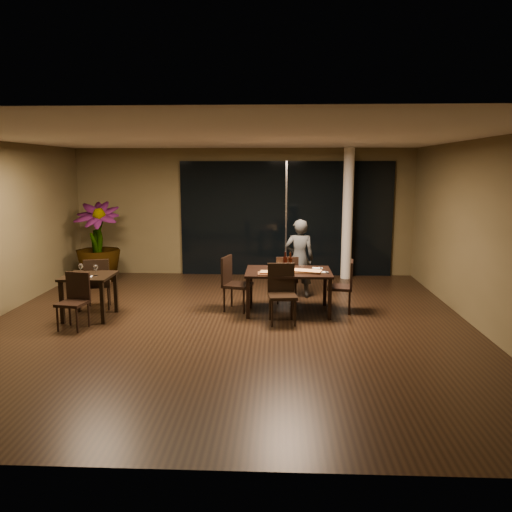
{
  "coord_description": "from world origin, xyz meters",
  "views": [
    {
      "loc": [
        0.81,
        -7.84,
        2.53
      ],
      "look_at": [
        0.44,
        0.57,
        1.05
      ],
      "focal_mm": 35.0,
      "sensor_mm": 36.0,
      "label": 1
    }
  ],
  "objects_px": {
    "chair_main_near": "(282,290)",
    "bottle_b": "(291,261)",
    "main_table": "(288,275)",
    "bottle_c": "(290,261)",
    "chair_main_far": "(286,277)",
    "chair_main_left": "(233,280)",
    "chair_side_far": "(98,281)",
    "potted_plant": "(98,242)",
    "side_table": "(89,282)",
    "chair_main_right": "(345,283)",
    "chair_side_near": "(75,298)",
    "bottle_a": "(285,261)",
    "diner": "(299,259)"
  },
  "relations": [
    {
      "from": "chair_main_near",
      "to": "chair_main_left",
      "type": "relative_size",
      "value": 0.99
    },
    {
      "from": "bottle_a",
      "to": "bottle_b",
      "type": "relative_size",
      "value": 1.07
    },
    {
      "from": "main_table",
      "to": "bottle_c",
      "type": "distance_m",
      "value": 0.26
    },
    {
      "from": "chair_main_left",
      "to": "diner",
      "type": "xyz_separation_m",
      "value": [
        1.23,
        0.96,
        0.23
      ]
    },
    {
      "from": "chair_main_near",
      "to": "chair_main_left",
      "type": "height_order",
      "value": "chair_main_left"
    },
    {
      "from": "chair_main_near",
      "to": "chair_main_right",
      "type": "distance_m",
      "value": 1.3
    },
    {
      "from": "side_table",
      "to": "chair_main_left",
      "type": "xyz_separation_m",
      "value": [
        2.41,
        0.58,
        -0.08
      ]
    },
    {
      "from": "chair_main_near",
      "to": "chair_side_near",
      "type": "height_order",
      "value": "chair_main_near"
    },
    {
      "from": "chair_side_far",
      "to": "bottle_a",
      "type": "relative_size",
      "value": 2.81
    },
    {
      "from": "chair_side_far",
      "to": "bottle_c",
      "type": "bearing_deg",
      "value": 166.14
    },
    {
      "from": "chair_main_near",
      "to": "chair_side_far",
      "type": "bearing_deg",
      "value": 163.74
    },
    {
      "from": "chair_side_far",
      "to": "bottle_c",
      "type": "height_order",
      "value": "bottle_c"
    },
    {
      "from": "side_table",
      "to": "chair_side_far",
      "type": "relative_size",
      "value": 0.85
    },
    {
      "from": "side_table",
      "to": "potted_plant",
      "type": "xyz_separation_m",
      "value": [
        -0.84,
        2.78,
        0.27
      ]
    },
    {
      "from": "chair_main_far",
      "to": "chair_side_near",
      "type": "bearing_deg",
      "value": 17.68
    },
    {
      "from": "potted_plant",
      "to": "bottle_c",
      "type": "xyz_separation_m",
      "value": [
        4.27,
        -2.17,
        0.01
      ]
    },
    {
      "from": "chair_side_near",
      "to": "chair_main_far",
      "type": "bearing_deg",
      "value": 35.86
    },
    {
      "from": "bottle_c",
      "to": "chair_side_far",
      "type": "bearing_deg",
      "value": -178.21
    },
    {
      "from": "chair_main_left",
      "to": "chair_main_near",
      "type": "bearing_deg",
      "value": -111.51
    },
    {
      "from": "chair_main_near",
      "to": "bottle_b",
      "type": "height_order",
      "value": "bottle_b"
    },
    {
      "from": "chair_main_right",
      "to": "diner",
      "type": "bearing_deg",
      "value": -132.59
    },
    {
      "from": "bottle_b",
      "to": "bottle_c",
      "type": "bearing_deg",
      "value": 98.87
    },
    {
      "from": "side_table",
      "to": "chair_main_right",
      "type": "relative_size",
      "value": 0.86
    },
    {
      "from": "chair_side_far",
      "to": "potted_plant",
      "type": "relative_size",
      "value": 0.53
    },
    {
      "from": "side_table",
      "to": "chair_side_far",
      "type": "bearing_deg",
      "value": 94.1
    },
    {
      "from": "chair_main_far",
      "to": "bottle_a",
      "type": "relative_size",
      "value": 2.71
    },
    {
      "from": "side_table",
      "to": "chair_side_near",
      "type": "height_order",
      "value": "chair_side_near"
    },
    {
      "from": "potted_plant",
      "to": "bottle_a",
      "type": "bearing_deg",
      "value": -28.28
    },
    {
      "from": "chair_side_near",
      "to": "potted_plant",
      "type": "relative_size",
      "value": 0.5
    },
    {
      "from": "chair_main_far",
      "to": "bottle_b",
      "type": "relative_size",
      "value": 2.9
    },
    {
      "from": "chair_main_near",
      "to": "bottle_a",
      "type": "height_order",
      "value": "bottle_a"
    },
    {
      "from": "chair_main_far",
      "to": "chair_main_left",
      "type": "relative_size",
      "value": 0.92
    },
    {
      "from": "main_table",
      "to": "chair_main_left",
      "type": "height_order",
      "value": "chair_main_left"
    },
    {
      "from": "diner",
      "to": "chair_main_far",
      "type": "bearing_deg",
      "value": 58.18
    },
    {
      "from": "bottle_c",
      "to": "potted_plant",
      "type": "bearing_deg",
      "value": 153.07
    },
    {
      "from": "side_table",
      "to": "bottle_b",
      "type": "height_order",
      "value": "bottle_b"
    },
    {
      "from": "chair_side_near",
      "to": "chair_main_right",
      "type": "bearing_deg",
      "value": 23.87
    },
    {
      "from": "chair_side_far",
      "to": "potted_plant",
      "type": "xyz_separation_m",
      "value": [
        -0.81,
        2.28,
        0.37
      ]
    },
    {
      "from": "chair_main_left",
      "to": "bottle_a",
      "type": "relative_size",
      "value": 2.93
    },
    {
      "from": "main_table",
      "to": "bottle_c",
      "type": "relative_size",
      "value": 4.74
    },
    {
      "from": "chair_main_far",
      "to": "bottle_a",
      "type": "bearing_deg",
      "value": 78.79
    },
    {
      "from": "chair_main_far",
      "to": "bottle_a",
      "type": "height_order",
      "value": "bottle_a"
    },
    {
      "from": "chair_main_far",
      "to": "chair_main_left",
      "type": "xyz_separation_m",
      "value": [
        -0.97,
        -0.53,
        0.04
      ]
    },
    {
      "from": "main_table",
      "to": "chair_side_near",
      "type": "distance_m",
      "value": 3.59
    },
    {
      "from": "chair_main_near",
      "to": "chair_side_near",
      "type": "xyz_separation_m",
      "value": [
        -3.3,
        -0.47,
        -0.05
      ]
    },
    {
      "from": "diner",
      "to": "bottle_c",
      "type": "height_order",
      "value": "diner"
    },
    {
      "from": "potted_plant",
      "to": "chair_main_near",
      "type": "bearing_deg",
      "value": -34.75
    },
    {
      "from": "chair_main_near",
      "to": "bottle_a",
      "type": "bearing_deg",
      "value": 77.69
    },
    {
      "from": "chair_main_near",
      "to": "potted_plant",
      "type": "relative_size",
      "value": 0.54
    },
    {
      "from": "chair_main_right",
      "to": "potted_plant",
      "type": "bearing_deg",
      "value": -103.58
    }
  ]
}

